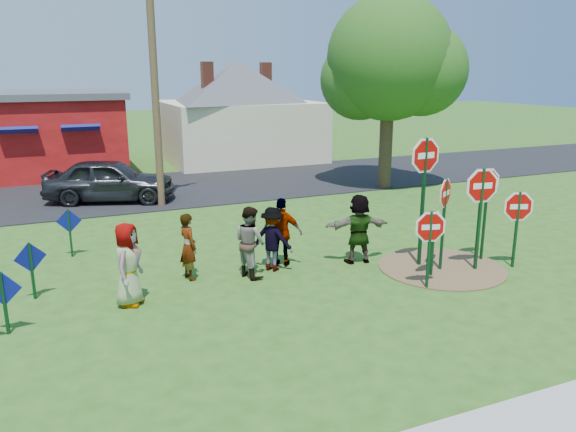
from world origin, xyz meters
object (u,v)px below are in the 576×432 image
Objects in this scene: stop_sign_d at (487,191)px; person_a at (128,264)px; leafy_tree at (392,65)px; stop_sign_a at (430,233)px; utility_pole at (154,80)px; stop_sign_b at (425,169)px; person_b at (188,246)px; suv at (110,180)px; stop_sign_c at (481,196)px.

stop_sign_d is 1.43× the size of person_a.
stop_sign_a is at bearing -118.52° from leafy_tree.
leafy_tree reaches higher than stop_sign_d.
stop_sign_d is at bearing -107.95° from leafy_tree.
person_a is 0.21× the size of utility_pole.
utility_pole reaches higher than leafy_tree.
leafy_tree is (2.93, 9.05, 3.21)m from stop_sign_d.
stop_sign_a is 1.99m from stop_sign_b.
leafy_tree is (4.71, 8.74, 2.57)m from stop_sign_b.
leafy_tree is at bearing -2.76° from utility_pole.
utility_pole reaches higher than stop_sign_a.
leafy_tree is (5.50, 10.11, 3.76)m from stop_sign_a.
person_b is (-7.46, 1.74, -1.07)m from stop_sign_d.
leafy_tree reaches higher than suv.
utility_pole reaches higher than stop_sign_d.
person_a is at bearing 170.63° from stop_sign_b.
stop_sign_d is 13.72m from suv.
stop_sign_a is 0.41× the size of suv.
suv is at bearing 139.13° from utility_pole.
stop_sign_d is at bearing -115.36° from person_b.
leafy_tree is (11.17, -1.88, 4.25)m from suv.
person_b is at bearing 159.87° from stop_sign_b.
stop_sign_a is at bearing -153.75° from stop_sign_d.
utility_pole is 1.09× the size of leafy_tree.
stop_sign_d reaches higher than person_b.
utility_pole is at bearing 15.05° from person_a.
leafy_tree reaches higher than stop_sign_b.
stop_sign_c is 7.24m from person_b.
person_a is at bearing -179.45° from stop_sign_c.
suv is at bearing 130.72° from stop_sign_a.
stop_sign_b is 0.73× the size of suv.
stop_sign_a reaches higher than suv.
stop_sign_a is 11.77m from utility_pole.
stop_sign_a is 0.57× the size of stop_sign_b.
stop_sign_d is 0.33× the size of leafy_tree.
utility_pole is (0.85, 7.77, 3.74)m from person_b.
stop_sign_c is at bearing -43.04° from stop_sign_b.
suv reaches higher than person_b.
leafy_tree reaches higher than person_b.
leafy_tree reaches higher than stop_sign_a.
stop_sign_a is at bearing -125.82° from stop_sign_b.
stop_sign_a reaches higher than person_a.
stop_sign_a is 6.69m from person_a.
stop_sign_b is 1.90× the size of person_a.
stop_sign_b is at bearing 152.13° from stop_sign_c.
stop_sign_d is (1.78, -0.31, -0.64)m from stop_sign_b.
person_b is at bearing 170.51° from stop_sign_d.
stop_sign_d reaches higher than person_a.
person_a is (-7.22, 0.43, -1.62)m from stop_sign_b.
person_b is (-5.68, 1.43, -1.72)m from stop_sign_b.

